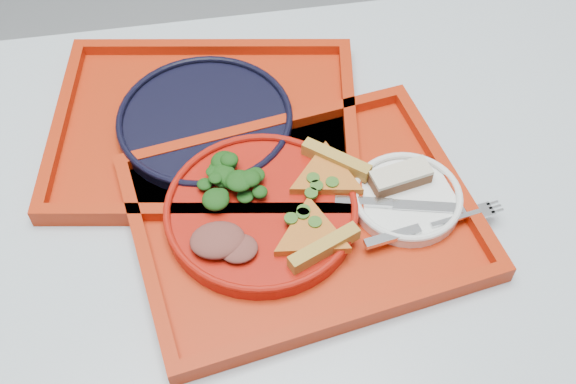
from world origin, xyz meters
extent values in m
cube|color=#ABB6C0|center=(0.00, 0.00, 0.73)|extent=(1.60, 0.80, 0.03)
cylinder|color=gray|center=(0.72, 0.32, 0.36)|extent=(0.05, 0.05, 0.72)
cube|color=#AB2309|center=(0.14, -0.05, 0.76)|extent=(0.50, 0.42, 0.01)
cube|color=#AB2309|center=(0.02, 0.14, 0.76)|extent=(0.50, 0.42, 0.01)
cylinder|color=#A2150A|center=(0.08, -0.04, 0.77)|extent=(0.26, 0.26, 0.02)
cylinder|color=white|center=(0.28, -0.05, 0.77)|extent=(0.15, 0.15, 0.01)
cylinder|color=black|center=(0.02, 0.14, 0.77)|extent=(0.26, 0.26, 0.02)
ellipsoid|color=black|center=(0.05, 0.00, 0.80)|extent=(0.09, 0.08, 0.04)
ellipsoid|color=brown|center=(0.02, -0.09, 0.79)|extent=(0.07, 0.06, 0.02)
cube|color=#512A1B|center=(0.28, -0.03, 0.78)|extent=(0.09, 0.05, 0.02)
cube|color=beige|center=(0.28, -0.03, 0.80)|extent=(0.09, 0.05, 0.01)
cube|color=silver|center=(0.27, -0.07, 0.78)|extent=(0.18, 0.06, 0.01)
cube|color=silver|center=(0.30, -0.11, 0.78)|extent=(0.19, 0.05, 0.01)
camera|label=1|loc=(0.03, -0.61, 1.56)|focal=45.00mm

